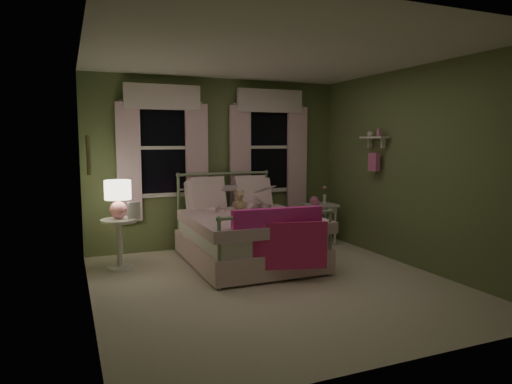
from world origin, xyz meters
name	(u,v)px	position (x,y,z in m)	size (l,w,h in m)	color
room_shell	(274,172)	(0.00, 0.00, 1.30)	(4.20, 4.20, 4.20)	white
bed	(246,234)	(0.05, 1.02, 0.38)	(1.58, 2.04, 1.18)	white
pink_throw	(279,232)	(0.05, -0.01, 0.61)	(1.10, 0.35, 0.71)	#FA30AE
child_left	(217,192)	(-0.23, 1.44, 0.93)	(0.26, 0.17, 0.71)	#F7D1DD
child_right	(253,190)	(0.33, 1.44, 0.94)	(0.36, 0.28, 0.74)	#F7D1DD
book_left	(222,192)	(-0.23, 1.19, 0.96)	(0.20, 0.27, 0.03)	beige
book_right	(260,193)	(0.33, 1.19, 0.92)	(0.20, 0.27, 0.02)	beige
teddy_bear	(239,202)	(0.05, 1.28, 0.79)	(0.23, 0.18, 0.30)	tan
nightstand_left	(119,237)	(-1.58, 1.34, 0.42)	(0.46, 0.46, 0.65)	white
table_lamp	(118,196)	(-1.58, 1.34, 0.95)	(0.33, 0.33, 0.49)	pink
book_nightstand	(128,219)	(-1.48, 1.26, 0.66)	(0.16, 0.22, 0.02)	beige
nightstand_right	(320,210)	(1.53, 1.57, 0.55)	(0.50, 0.40, 0.64)	white
pink_toy	(314,201)	(1.43, 1.57, 0.71)	(0.14, 0.18, 0.14)	pink
bud_vase	(325,195)	(1.65, 1.62, 0.79)	(0.06, 0.06, 0.28)	white
window_left	(163,143)	(-0.85, 2.03, 1.62)	(1.34, 0.13, 1.96)	black
window_right	(269,143)	(0.85, 2.03, 1.62)	(1.34, 0.13, 1.96)	black
wall_shelf	(374,150)	(1.90, 0.70, 1.52)	(0.15, 0.50, 0.60)	white
framed_picture	(88,155)	(-1.95, 0.60, 1.50)	(0.03, 0.32, 0.42)	beige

